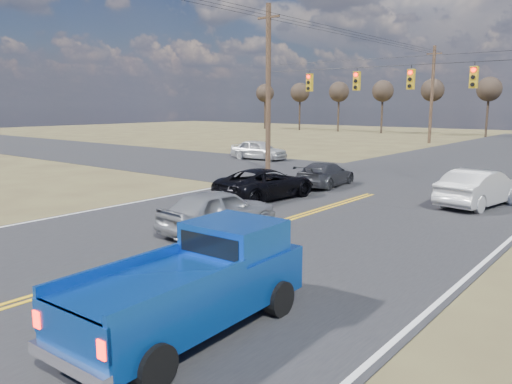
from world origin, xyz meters
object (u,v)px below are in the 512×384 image
Objects in this scene: pickup_truck at (196,284)px; cross_car_west at (259,150)px; silver_suv at (219,210)px; black_suv at (266,184)px; white_car_queue at (479,188)px; dgrey_car_queue at (325,174)px.

pickup_truck is 28.45m from cross_car_west.
silver_suv is 0.96× the size of cross_car_west.
pickup_truck is at bearing 134.38° from silver_suv.
black_suv is 1.10× the size of cross_car_west.
pickup_truck reaches higher than white_car_queue.
pickup_truck is 15.11m from white_car_queue.
silver_suv is at bearing 70.71° from white_car_queue.
white_car_queue is 7.43m from dgrey_car_queue.
cross_car_west is at bearing -14.07° from white_car_queue.
cross_car_west is at bearing -41.87° from dgrey_car_queue.
cross_car_west is (-12.28, 17.42, 0.03)m from silver_suv.
white_car_queue is at bearing 84.95° from pickup_truck.
white_car_queue reaches higher than black_suv.
cross_car_west is at bearing -50.37° from silver_suv.
cross_car_west is at bearing 124.23° from pickup_truck.
pickup_truck is 1.18× the size of dgrey_car_queue.
pickup_truck is 1.03× the size of black_suv.
white_car_queue is at bearing -117.87° from cross_car_west.
silver_suv is at bearing 127.78° from pickup_truck.
cross_car_west is (-9.94, 11.92, 0.07)m from black_suv.
pickup_truck is at bearing 96.94° from white_car_queue.
black_suv is (-6.93, 10.98, -0.23)m from pickup_truck.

